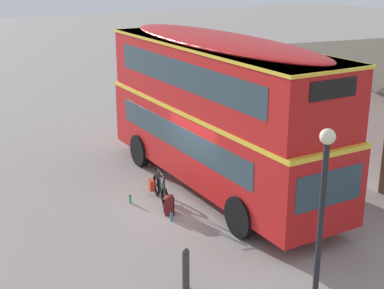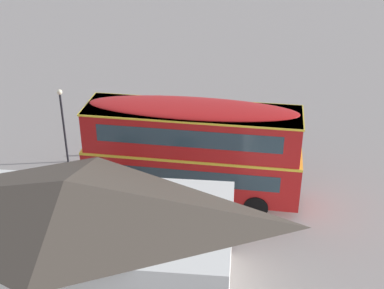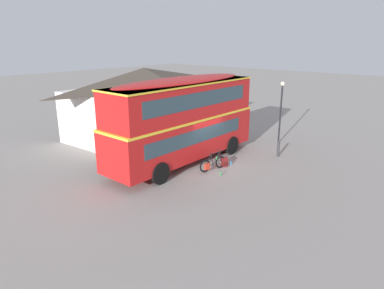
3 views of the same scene
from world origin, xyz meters
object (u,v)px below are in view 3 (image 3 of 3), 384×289
object	(u,v)px
double_decker_bus	(183,117)
kerb_bollard	(278,148)
backpack_on_ground	(224,161)
water_bottle_green_metal	(221,174)
touring_bicycle	(212,164)
street_lamp	(281,105)
water_bottle_blue_sports	(231,163)

from	to	relation	value
double_decker_bus	kerb_bollard	world-z (taller)	double_decker_bus
backpack_on_ground	water_bottle_green_metal	bearing A→B (deg)	-152.04
touring_bicycle	street_lamp	size ratio (longest dim) A/B	0.42
double_decker_bus	touring_bicycle	size ratio (longest dim) A/B	5.73
backpack_on_ground	water_bottle_green_metal	xyz separation A→B (m)	(-1.23, -0.65, -0.17)
street_lamp	kerb_bollard	bearing A→B (deg)	-153.36
double_decker_bus	backpack_on_ground	xyz separation A→B (m)	(0.94, -2.16, -2.35)
street_lamp	kerb_bollard	size ratio (longest dim) A/B	4.25
water_bottle_blue_sports	street_lamp	bearing A→B (deg)	0.23
touring_bicycle	water_bottle_blue_sports	bearing A→B (deg)	-13.15
double_decker_bus	backpack_on_ground	distance (m)	3.33
double_decker_bus	street_lamp	bearing A→B (deg)	-18.09
water_bottle_green_metal	kerb_bollard	world-z (taller)	kerb_bollard
double_decker_bus	street_lamp	distance (m)	7.39
touring_bicycle	kerb_bollard	size ratio (longest dim) A/B	1.76
touring_bicycle	kerb_bollard	bearing A→B (deg)	-19.89
kerb_bollard	double_decker_bus	bearing A→B (deg)	140.91
touring_bicycle	street_lamp	world-z (taller)	street_lamp
street_lamp	touring_bicycle	bearing A→B (deg)	177.66
kerb_bollard	water_bottle_green_metal	bearing A→B (deg)	170.60
kerb_bollard	backpack_on_ground	bearing A→B (deg)	157.68
double_decker_bus	touring_bicycle	distance (m)	3.03
street_lamp	double_decker_bus	bearing A→B (deg)	161.91
touring_bicycle	water_bottle_blue_sports	world-z (taller)	touring_bicycle
water_bottle_green_metal	street_lamp	world-z (taller)	street_lamp
backpack_on_ground	kerb_bollard	bearing A→B (deg)	-22.32
double_decker_bus	water_bottle_green_metal	size ratio (longest dim) A/B	37.51
backpack_on_ground	water_bottle_green_metal	world-z (taller)	backpack_on_ground
touring_bicycle	water_bottle_green_metal	bearing A→B (deg)	-112.16
backpack_on_ground	street_lamp	xyz separation A→B (m)	(6.08, -0.13, 2.29)
double_decker_bus	backpack_on_ground	world-z (taller)	double_decker_bus
double_decker_bus	water_bottle_blue_sports	world-z (taller)	double_decker_bus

